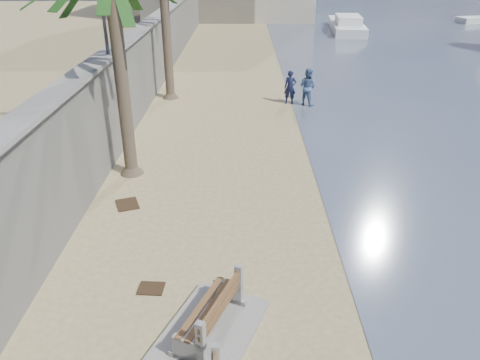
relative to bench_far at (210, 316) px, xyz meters
name	(u,v)px	position (x,y,z in m)	size (l,w,h in m)	color
seawall	(151,59)	(-4.15, 17.45, 1.31)	(0.45, 70.00, 3.50)	gray
wall_cap	(148,23)	(-4.15, 17.45, 3.11)	(0.80, 70.00, 0.12)	gray
bench_far	(210,316)	(0.00, 0.00, 0.00)	(2.41, 2.83, 1.00)	gray
person_a	(290,85)	(2.94, 15.52, 0.49)	(0.67, 0.45, 1.85)	#121633
person_b	(308,85)	(3.75, 15.30, 0.55)	(0.96, 0.74, 1.98)	#456390
yacht_far	(346,27)	(10.38, 39.01, -0.09)	(9.72, 2.72, 1.50)	silver
debris_c	(127,204)	(-2.82, 5.20, -0.42)	(0.77, 0.62, 0.03)	#382616
debris_d	(151,288)	(-1.43, 1.34, -0.42)	(0.57, 0.46, 0.03)	#382616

